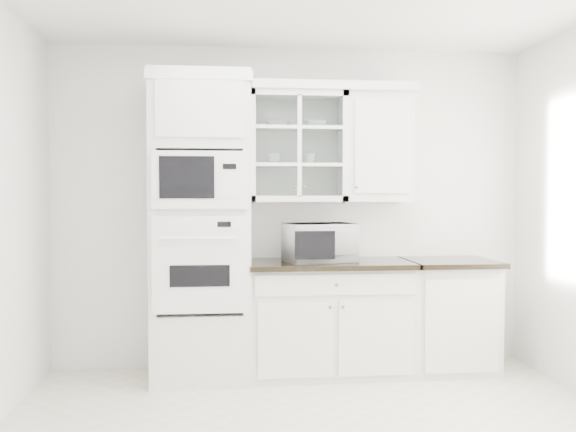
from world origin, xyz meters
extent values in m
cube|color=white|center=(0.00, 1.74, 1.35)|extent=(4.00, 0.02, 2.70)
cube|color=silver|center=(-0.75, 1.43, 1.20)|extent=(0.76, 0.65, 2.40)
cube|color=white|center=(-0.75, 1.09, 0.94)|extent=(0.70, 0.03, 0.72)
cube|color=black|center=(-0.75, 1.07, 0.86)|extent=(0.44, 0.01, 0.16)
cube|color=white|center=(-0.75, 1.09, 1.56)|extent=(0.70, 0.03, 0.43)
cube|color=black|center=(-0.84, 1.07, 1.58)|extent=(0.40, 0.01, 0.31)
cube|color=silver|center=(0.28, 1.45, 0.44)|extent=(1.30, 0.60, 0.88)
cube|color=black|center=(0.28, 1.42, 0.90)|extent=(1.32, 0.67, 0.04)
cube|color=silver|center=(1.28, 1.45, 0.44)|extent=(0.70, 0.60, 0.88)
cube|color=black|center=(1.28, 1.42, 0.90)|extent=(0.72, 0.67, 0.04)
cube|color=silver|center=(0.03, 1.58, 1.85)|extent=(0.80, 0.33, 0.90)
cube|color=silver|center=(0.03, 1.58, 1.70)|extent=(0.74, 0.29, 0.02)
cube|color=silver|center=(0.03, 1.58, 2.00)|extent=(0.74, 0.29, 0.02)
cube|color=silver|center=(0.71, 1.58, 1.85)|extent=(0.55, 0.33, 0.90)
cube|color=white|center=(-0.07, 1.56, 2.33)|extent=(2.14, 0.38, 0.07)
imported|color=white|center=(0.19, 1.41, 1.07)|extent=(0.62, 0.55, 0.31)
imported|color=white|center=(-0.13, 1.60, 2.03)|extent=(0.23, 0.23, 0.05)
imported|color=white|center=(0.19, 1.58, 2.04)|extent=(0.23, 0.23, 0.06)
imported|color=white|center=(-0.16, 1.60, 1.75)|extent=(0.14, 0.14, 0.09)
imported|color=white|center=(0.14, 1.60, 1.76)|extent=(0.10, 0.10, 0.09)
camera|label=1|loc=(-0.55, -3.43, 1.46)|focal=38.00mm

